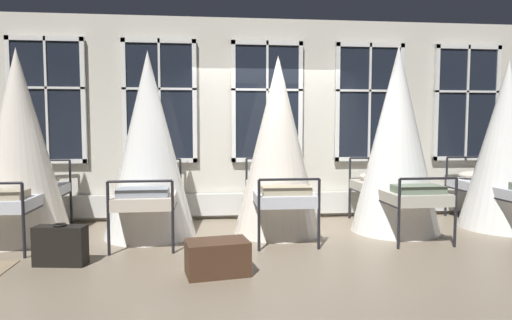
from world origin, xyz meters
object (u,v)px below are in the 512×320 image
object	(u,v)px
cot_fourth	(397,142)
cot_fifth	(506,148)
cot_first	(19,148)
cot_third	(278,148)
travel_trunk	(217,257)
cot_second	(149,147)
suitcase_dark	(61,245)

from	to	relation	value
cot_fourth	cot_fifth	distance (m)	1.73
cot_first	cot_third	size ratio (longest dim) A/B	1.02
cot_third	travel_trunk	xyz separation A→B (m)	(-0.90, -1.75, -1.06)
cot_fifth	travel_trunk	distance (m)	4.80
cot_third	cot_fifth	distance (m)	3.47
cot_second	travel_trunk	size ratio (longest dim) A/B	4.05
cot_fourth	travel_trunk	distance (m)	3.33
suitcase_dark	travel_trunk	world-z (taller)	suitcase_dark
cot_first	cot_third	bearing A→B (deg)	-90.89
travel_trunk	cot_first	bearing A→B (deg)	146.81
cot_fourth	cot_fifth	bearing A→B (deg)	-90.04
cot_second	travel_trunk	xyz separation A→B (m)	(0.92, -1.75, -1.07)
cot_fifth	cot_fourth	bearing A→B (deg)	89.56
cot_second	cot_fifth	bearing A→B (deg)	-91.71
cot_first	suitcase_dark	xyz separation A→B (m)	(0.91, -1.24, -1.03)
cot_second	suitcase_dark	size ratio (longest dim) A/B	4.44
cot_third	travel_trunk	size ratio (longest dim) A/B	3.99
cot_third	cot_fourth	distance (m)	1.75
cot_third	cot_fourth	world-z (taller)	cot_fourth
cot_second	cot_fifth	distance (m)	5.29
cot_first	cot_second	xyz separation A→B (m)	(1.72, 0.03, -0.00)
cot_third	cot_fifth	size ratio (longest dim) A/B	1.01
cot_third	suitcase_dark	size ratio (longest dim) A/B	4.38
cot_first	cot_fourth	bearing A→B (deg)	-91.98
cot_second	travel_trunk	distance (m)	2.25
cot_first	cot_fifth	world-z (taller)	cot_first
cot_first	suitcase_dark	size ratio (longest dim) A/B	4.46
cot_fifth	suitcase_dark	size ratio (longest dim) A/B	4.35
cot_fourth	travel_trunk	bearing A→B (deg)	121.36
suitcase_dark	travel_trunk	bearing A→B (deg)	-7.47
cot_fourth	travel_trunk	world-z (taller)	cot_fourth
suitcase_dark	cot_third	bearing A→B (deg)	33.94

